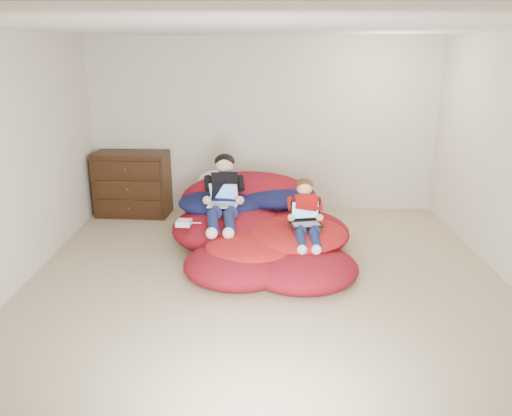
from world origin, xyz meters
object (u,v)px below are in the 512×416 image
(older_boy, at_px, (224,192))
(younger_boy, at_px, (305,212))
(dresser, at_px, (133,184))
(laptop_black, at_px, (306,218))
(laptop_white, at_px, (223,199))
(beanbag_pile, at_px, (260,229))

(older_boy, bearing_deg, younger_boy, -27.44)
(dresser, height_order, younger_boy, younger_boy)
(older_boy, xyz_separation_m, laptop_black, (0.93, -0.52, -0.15))
(laptop_white, distance_m, laptop_black, 1.04)
(older_boy, distance_m, laptop_white, 0.09)
(younger_boy, xyz_separation_m, laptop_black, (0.00, -0.04, -0.05))
(dresser, relative_size, older_boy, 0.96)
(beanbag_pile, xyz_separation_m, laptop_black, (0.50, -0.43, 0.29))
(dresser, xyz_separation_m, older_boy, (1.40, -1.27, 0.24))
(beanbag_pile, relative_size, laptop_white, 6.51)
(older_boy, height_order, laptop_white, older_boy)
(older_boy, xyz_separation_m, younger_boy, (0.93, -0.48, -0.10))
(beanbag_pile, bearing_deg, older_boy, 168.89)
(younger_boy, height_order, laptop_white, younger_boy)
(laptop_black, bearing_deg, dresser, 142.50)
(beanbag_pile, xyz_separation_m, younger_boy, (0.50, -0.40, 0.34))
(dresser, relative_size, laptop_black, 2.85)
(dresser, relative_size, younger_boy, 1.23)
(laptop_white, bearing_deg, beanbag_pile, -3.24)
(dresser, bearing_deg, younger_boy, -36.94)
(younger_boy, relative_size, laptop_black, 2.31)
(beanbag_pile, relative_size, laptop_black, 6.53)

